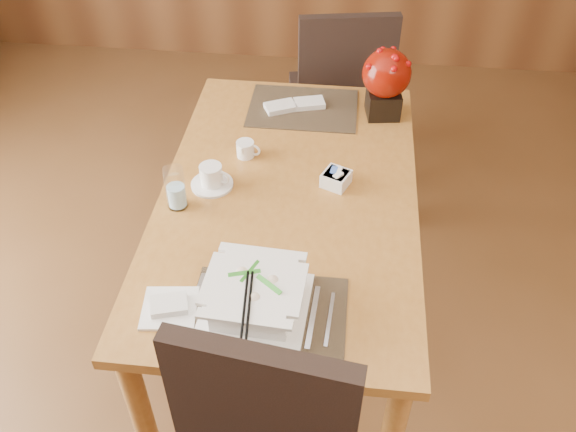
# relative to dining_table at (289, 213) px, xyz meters

# --- Properties ---
(dining_table) EXTENTS (0.90, 1.50, 0.75)m
(dining_table) POSITION_rel_dining_table_xyz_m (0.00, 0.00, 0.00)
(dining_table) COLOR #A76E2E
(dining_table) RESTS_ON ground
(placemat_near) EXTENTS (0.45, 0.33, 0.01)m
(placemat_near) POSITION_rel_dining_table_xyz_m (0.00, -0.55, 0.10)
(placemat_near) COLOR black
(placemat_near) RESTS_ON dining_table
(placemat_far) EXTENTS (0.45, 0.33, 0.01)m
(placemat_far) POSITION_rel_dining_table_xyz_m (0.00, 0.55, 0.10)
(placemat_far) COLOR black
(placemat_far) RESTS_ON dining_table
(soup_setting) EXTENTS (0.32, 0.32, 0.12)m
(soup_setting) POSITION_rel_dining_table_xyz_m (-0.04, -0.53, 0.16)
(soup_setting) COLOR white
(soup_setting) RESTS_ON dining_table
(coffee_cup) EXTENTS (0.15, 0.15, 0.09)m
(coffee_cup) POSITION_rel_dining_table_xyz_m (-0.28, 0.01, 0.13)
(coffee_cup) COLOR white
(coffee_cup) RESTS_ON dining_table
(water_glass) EXTENTS (0.09, 0.09, 0.16)m
(water_glass) POSITION_rel_dining_table_xyz_m (-0.37, -0.11, 0.18)
(water_glass) COLOR silver
(water_glass) RESTS_ON dining_table
(creamer_jug) EXTENTS (0.10, 0.10, 0.06)m
(creamer_jug) POSITION_rel_dining_table_xyz_m (-0.19, 0.20, 0.13)
(creamer_jug) COLOR white
(creamer_jug) RESTS_ON dining_table
(sugar_caddy) EXTENTS (0.12, 0.12, 0.05)m
(sugar_caddy) POSITION_rel_dining_table_xyz_m (0.16, 0.07, 0.12)
(sugar_caddy) COLOR white
(sugar_caddy) RESTS_ON dining_table
(berry_decor) EXTENTS (0.19, 0.19, 0.29)m
(berry_decor) POSITION_rel_dining_table_xyz_m (0.33, 0.54, 0.26)
(berry_decor) COLOR black
(berry_decor) RESTS_ON dining_table
(napkins_far) EXTENTS (0.26, 0.17, 0.02)m
(napkins_far) POSITION_rel_dining_table_xyz_m (-0.03, 0.55, 0.11)
(napkins_far) COLOR silver
(napkins_far) RESTS_ON dining_table
(bread_plate) EXTENTS (0.17, 0.17, 0.01)m
(bread_plate) POSITION_rel_dining_table_xyz_m (-0.28, -0.56, 0.10)
(bread_plate) COLOR white
(bread_plate) RESTS_ON dining_table
(far_chair) EXTENTS (0.54, 0.55, 1.01)m
(far_chair) POSITION_rel_dining_table_xyz_m (0.15, 1.02, -0.09)
(far_chair) COLOR black
(far_chair) RESTS_ON ground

